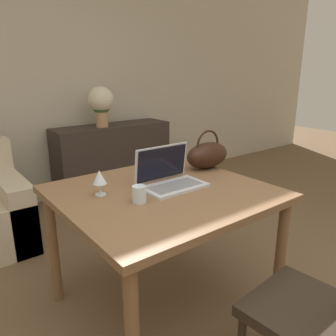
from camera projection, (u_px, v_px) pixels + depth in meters
name	position (u px, v px, depth m)	size (l,w,h in m)	color
wall_back	(18.00, 75.00, 3.24)	(10.00, 0.06, 2.70)	#BCB29E
dining_table	(163.00, 205.00, 1.84)	(1.11, 1.03, 0.76)	brown
chair	(326.00, 312.00, 1.30)	(0.47, 0.47, 0.84)	#2D2319
sideboard	(113.00, 160.00, 3.80)	(1.34, 0.40, 0.81)	#332823
laptop	(169.00, 175.00, 1.87)	(0.36, 0.25, 0.22)	silver
drinking_glass	(139.00, 194.00, 1.63)	(0.07, 0.07, 0.09)	silver
wine_glass	(99.00, 178.00, 1.71)	(0.07, 0.07, 0.14)	silver
handbag	(207.00, 155.00, 2.21)	(0.33, 0.18, 0.26)	black
flower_vase	(101.00, 103.00, 3.48)	(0.27, 0.27, 0.43)	tan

